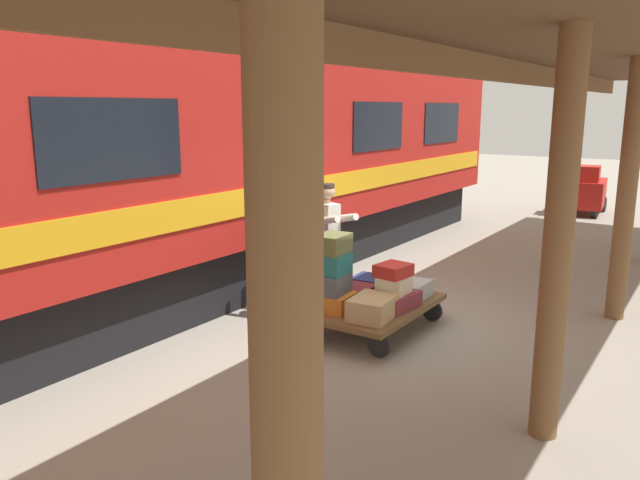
{
  "coord_description": "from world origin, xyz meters",
  "views": [
    {
      "loc": [
        -3.28,
        6.96,
        2.77
      ],
      "look_at": [
        0.93,
        0.69,
        1.15
      ],
      "focal_mm": 34.66,
      "sensor_mm": 36.0,
      "label": 1
    }
  ],
  "objects_px": {
    "train_car": "(205,155)",
    "suitcase_maroon_trunk": "(354,293)",
    "suitcase_orange_carryall": "(332,302)",
    "suitcase_burgundy_valise": "(392,300)",
    "suitcase_tan_vintage": "(373,308)",
    "baggage_tug": "(582,190)",
    "luggage_cart": "(372,307)",
    "suitcase_gray_aluminum": "(410,289)",
    "suitcase_red_plastic": "(393,270)",
    "porter_in_overalls": "(299,251)",
    "suitcase_slate_roller": "(331,283)",
    "suitcase_navy_fabric": "(373,284)",
    "suitcase_cream_canvas": "(394,285)",
    "porter_by_door": "(328,237)",
    "suitcase_olive_duffel": "(332,244)",
    "suitcase_teal_softside": "(330,263)"
  },
  "relations": [
    {
      "from": "suitcase_gray_aluminum",
      "to": "suitcase_red_plastic",
      "type": "xyz_separation_m",
      "value": [
        0.0,
        0.5,
        0.37
      ]
    },
    {
      "from": "suitcase_olive_duffel",
      "to": "porter_in_overalls",
      "type": "height_order",
      "value": "porter_in_overalls"
    },
    {
      "from": "train_car",
      "to": "suitcase_olive_duffel",
      "type": "xyz_separation_m",
      "value": [
        -2.89,
        0.85,
        -0.89
      ]
    },
    {
      "from": "suitcase_red_plastic",
      "to": "porter_in_overalls",
      "type": "relative_size",
      "value": 0.24
    },
    {
      "from": "train_car",
      "to": "baggage_tug",
      "type": "xyz_separation_m",
      "value": [
        -3.52,
        -10.43,
        -1.43
      ]
    },
    {
      "from": "suitcase_navy_fabric",
      "to": "suitcase_orange_carryall",
      "type": "height_order",
      "value": "suitcase_orange_carryall"
    },
    {
      "from": "suitcase_burgundy_valise",
      "to": "porter_in_overalls",
      "type": "bearing_deg",
      "value": 7.8
    },
    {
      "from": "train_car",
      "to": "suitcase_navy_fabric",
      "type": "relative_size",
      "value": 31.46
    },
    {
      "from": "suitcase_navy_fabric",
      "to": "suitcase_cream_canvas",
      "type": "bearing_deg",
      "value": 137.87
    },
    {
      "from": "suitcase_gray_aluminum",
      "to": "suitcase_maroon_trunk",
      "type": "distance_m",
      "value": 0.75
    },
    {
      "from": "suitcase_slate_roller",
      "to": "porter_in_overalls",
      "type": "xyz_separation_m",
      "value": [
        0.71,
        -0.32,
        0.24
      ]
    },
    {
      "from": "suitcase_burgundy_valise",
      "to": "suitcase_olive_duffel",
      "type": "bearing_deg",
      "value": 37.73
    },
    {
      "from": "suitcase_slate_roller",
      "to": "suitcase_olive_duffel",
      "type": "relative_size",
      "value": 0.98
    },
    {
      "from": "suitcase_burgundy_valise",
      "to": "suitcase_red_plastic",
      "type": "bearing_deg",
      "value": -88.37
    },
    {
      "from": "suitcase_gray_aluminum",
      "to": "suitcase_cream_canvas",
      "type": "height_order",
      "value": "suitcase_cream_canvas"
    },
    {
      "from": "suitcase_orange_carryall",
      "to": "suitcase_burgundy_valise",
      "type": "distance_m",
      "value": 0.75
    },
    {
      "from": "suitcase_gray_aluminum",
      "to": "porter_by_door",
      "type": "bearing_deg",
      "value": -11.64
    },
    {
      "from": "suitcase_burgundy_valise",
      "to": "suitcase_red_plastic",
      "type": "relative_size",
      "value": 1.52
    },
    {
      "from": "luggage_cart",
      "to": "suitcase_burgundy_valise",
      "type": "distance_m",
      "value": 0.31
    },
    {
      "from": "suitcase_tan_vintage",
      "to": "baggage_tug",
      "type": "bearing_deg",
      "value": -90.17
    },
    {
      "from": "suitcase_burgundy_valise",
      "to": "suitcase_red_plastic",
      "type": "distance_m",
      "value": 0.38
    },
    {
      "from": "train_car",
      "to": "suitcase_olive_duffel",
      "type": "bearing_deg",
      "value": 163.67
    },
    {
      "from": "train_car",
      "to": "suitcase_maroon_trunk",
      "type": "height_order",
      "value": "train_car"
    },
    {
      "from": "suitcase_burgundy_valise",
      "to": "suitcase_slate_roller",
      "type": "bearing_deg",
      "value": 40.58
    },
    {
      "from": "suitcase_orange_carryall",
      "to": "suitcase_olive_duffel",
      "type": "distance_m",
      "value": 0.71
    },
    {
      "from": "suitcase_cream_canvas",
      "to": "suitcase_olive_duffel",
      "type": "xyz_separation_m",
      "value": [
        0.62,
        0.44,
        0.52
      ]
    },
    {
      "from": "suitcase_burgundy_valise",
      "to": "suitcase_red_plastic",
      "type": "xyz_separation_m",
      "value": [
        0.0,
        -0.0,
        0.38
      ]
    },
    {
      "from": "suitcase_maroon_trunk",
      "to": "suitcase_slate_roller",
      "type": "relative_size",
      "value": 1.27
    },
    {
      "from": "train_car",
      "to": "suitcase_maroon_trunk",
      "type": "distance_m",
      "value": 3.37
    },
    {
      "from": "luggage_cart",
      "to": "suitcase_gray_aluminum",
      "type": "relative_size",
      "value": 3.48
    },
    {
      "from": "suitcase_red_plastic",
      "to": "porter_in_overalls",
      "type": "xyz_separation_m",
      "value": [
        1.29,
        0.18,
        0.1
      ]
    },
    {
      "from": "luggage_cart",
      "to": "suitcase_cream_canvas",
      "type": "distance_m",
      "value": 0.46
    },
    {
      "from": "suitcase_tan_vintage",
      "to": "suitcase_red_plastic",
      "type": "relative_size",
      "value": 1.43
    },
    {
      "from": "suitcase_gray_aluminum",
      "to": "suitcase_olive_duffel",
      "type": "distance_m",
      "value": 1.34
    },
    {
      "from": "suitcase_gray_aluminum",
      "to": "baggage_tug",
      "type": "relative_size",
      "value": 0.29
    },
    {
      "from": "luggage_cart",
      "to": "suitcase_orange_carryall",
      "type": "xyz_separation_m",
      "value": [
        0.28,
        0.51,
        0.16
      ]
    },
    {
      "from": "suitcase_maroon_trunk",
      "to": "suitcase_olive_duffel",
      "type": "bearing_deg",
      "value": 85.48
    },
    {
      "from": "suitcase_tan_vintage",
      "to": "suitcase_teal_softside",
      "type": "bearing_deg",
      "value": -1.69
    },
    {
      "from": "baggage_tug",
      "to": "suitcase_red_plastic",
      "type": "bearing_deg",
      "value": 89.83
    },
    {
      "from": "luggage_cart",
      "to": "suitcase_olive_duffel",
      "type": "height_order",
      "value": "suitcase_olive_duffel"
    },
    {
      "from": "suitcase_orange_carryall",
      "to": "suitcase_burgundy_valise",
      "type": "xyz_separation_m",
      "value": [
        -0.56,
        -0.51,
        -0.01
      ]
    },
    {
      "from": "suitcase_gray_aluminum",
      "to": "porter_by_door",
      "type": "height_order",
      "value": "porter_by_door"
    },
    {
      "from": "suitcase_navy_fabric",
      "to": "suitcase_slate_roller",
      "type": "bearing_deg",
      "value": 88.72
    },
    {
      "from": "baggage_tug",
      "to": "suitcase_maroon_trunk",
      "type": "bearing_deg",
      "value": 86.88
    },
    {
      "from": "suitcase_tan_vintage",
      "to": "baggage_tug",
      "type": "xyz_separation_m",
      "value": [
        -0.03,
        -11.32,
        0.15
      ]
    },
    {
      "from": "suitcase_navy_fabric",
      "to": "luggage_cart",
      "type": "bearing_deg",
      "value": 118.86
    },
    {
      "from": "luggage_cart",
      "to": "suitcase_maroon_trunk",
      "type": "relative_size",
      "value": 3.27
    },
    {
      "from": "suitcase_orange_carryall",
      "to": "suitcase_burgundy_valise",
      "type": "bearing_deg",
      "value": -137.78
    },
    {
      "from": "suitcase_orange_carryall",
      "to": "porter_by_door",
      "type": "height_order",
      "value": "porter_by_door"
    },
    {
      "from": "suitcase_red_plastic",
      "to": "suitcase_olive_duffel",
      "type": "xyz_separation_m",
      "value": [
        0.59,
        0.46,
        0.35
      ]
    }
  ]
}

